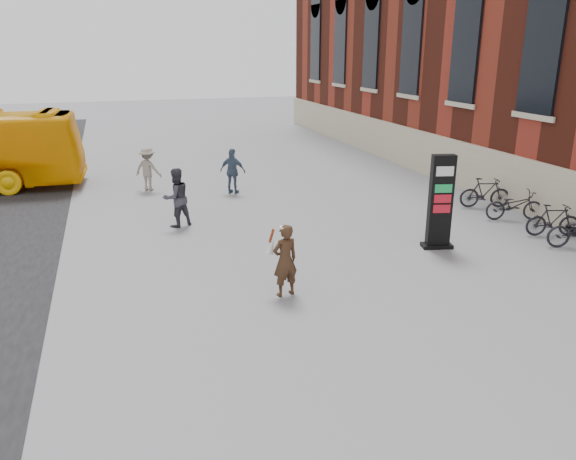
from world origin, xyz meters
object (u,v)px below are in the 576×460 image
object	(u,v)px
pedestrian_a	(176,198)
info_pylon	(440,202)
woman	(285,259)
pedestrian_c	(233,171)
bike_6	(514,205)
bike_7	(485,193)
bike_5	(553,220)
pedestrian_b	(148,169)

from	to	relation	value
pedestrian_a	info_pylon	bearing A→B (deg)	125.30
woman	pedestrian_c	bearing A→B (deg)	-107.75
bike_6	bike_7	bearing A→B (deg)	16.10
bike_5	woman	bearing A→B (deg)	116.92
woman	pedestrian_a	xyz separation A→B (m)	(-1.64, 5.82, 0.06)
info_pylon	woman	xyz separation A→B (m)	(-4.92, -1.70, -0.44)
pedestrian_c	woman	bearing A→B (deg)	119.35
woman	bike_5	bearing A→B (deg)	177.72
pedestrian_b	bike_6	distance (m)	13.13
bike_6	pedestrian_a	bearing A→B (deg)	92.05
pedestrian_a	pedestrian_c	bearing A→B (deg)	-148.39
pedestrian_a	bike_6	xyz separation A→B (m)	(10.30, -2.58, -0.43)
woman	bike_5	xyz separation A→B (m)	(8.66, 1.55, -0.37)
pedestrian_b	bike_6	xyz separation A→B (m)	(10.77, -7.49, -0.35)
woman	bike_6	xyz separation A→B (m)	(8.66, 3.24, -0.37)
pedestrian_b	bike_7	world-z (taller)	pedestrian_b
pedestrian_a	bike_5	xyz separation A→B (m)	(10.30, -4.27, -0.43)
pedestrian_b	bike_5	distance (m)	14.16
pedestrian_b	bike_5	bearing A→B (deg)	175.26
info_pylon	pedestrian_c	xyz separation A→B (m)	(-4.05, 7.59, -0.44)
pedestrian_a	pedestrian_b	world-z (taller)	pedestrian_a
info_pylon	bike_5	distance (m)	3.83
pedestrian_c	bike_5	bearing A→B (deg)	169.87
info_pylon	woman	distance (m)	5.22
woman	bike_5	size ratio (longest dim) A/B	1.04
woman	bike_7	xyz separation A→B (m)	(8.66, 4.75, -0.33)
woman	bike_6	bearing A→B (deg)	-171.91
woman	pedestrian_b	distance (m)	10.94
info_pylon	bike_6	xyz separation A→B (m)	(3.74, 1.54, -0.81)
bike_5	bike_7	bearing A→B (deg)	16.77
bike_7	pedestrian_b	bearing A→B (deg)	77.48
pedestrian_c	info_pylon	bearing A→B (deg)	152.78
bike_6	bike_7	world-z (taller)	bike_7
info_pylon	pedestrian_a	xyz separation A→B (m)	(-6.56, 4.12, -0.38)
woman	pedestrian_b	size ratio (longest dim) A/B	0.99
info_pylon	bike_7	distance (m)	4.89
info_pylon	woman	world-z (taller)	info_pylon
info_pylon	bike_7	world-z (taller)	info_pylon
info_pylon	pedestrian_a	world-z (taller)	info_pylon
info_pylon	pedestrian_a	distance (m)	7.76
woman	bike_6	size ratio (longest dim) A/B	0.91
bike_5	pedestrian_b	bearing A→B (deg)	66.32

